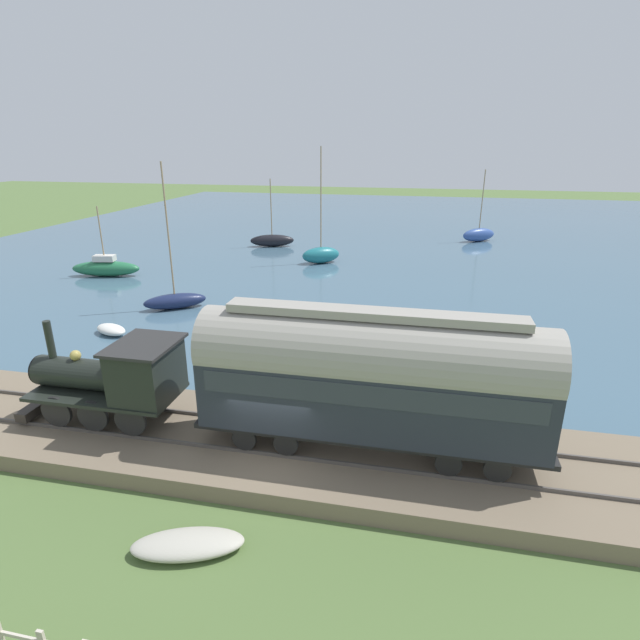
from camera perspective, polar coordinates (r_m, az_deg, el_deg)
ground_plane at (r=16.36m, az=-5.22°, el=-16.51°), size 200.00×200.00×0.00m
harbor_water at (r=57.14m, az=7.73°, el=9.89°), size 80.00×80.00×0.01m
rail_embankment at (r=16.75m, az=-4.52°, el=-14.32°), size 5.22×56.00×0.68m
steam_locomotive at (r=17.96m, az=-22.03°, el=-5.89°), size 2.37×5.51×3.38m
passenger_coach at (r=14.81m, az=5.78°, el=-6.28°), size 2.28×10.59×4.52m
sailboat_black at (r=49.00m, az=-5.50°, el=9.07°), size 2.34×4.35×6.35m
sailboat_navy at (r=31.57m, az=-16.24°, el=2.23°), size 2.95×3.71×8.59m
sailboat_teal at (r=41.93m, az=0.10°, el=7.51°), size 2.95×3.47×9.28m
sailboat_blue at (r=53.76m, az=17.67°, el=9.30°), size 3.05×3.75×7.04m
sailboat_green at (r=41.09m, az=-23.28°, el=5.51°), size 2.28×5.23×5.19m
rowboat_far_out at (r=21.26m, az=3.09°, el=-6.73°), size 0.81×2.33×0.34m
rowboat_mid_harbor at (r=24.26m, az=6.29°, el=-3.31°), size 1.53×3.07×0.36m
rowboat_off_pier at (r=28.55m, az=-22.77°, el=-1.02°), size 1.69×2.21×0.52m
rowboat_near_shore at (r=23.01m, az=-9.56°, el=-4.62°), size 1.02×2.11×0.50m
beached_dinghy at (r=13.97m, az=-14.87°, el=-23.53°), size 1.88×3.00×0.44m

